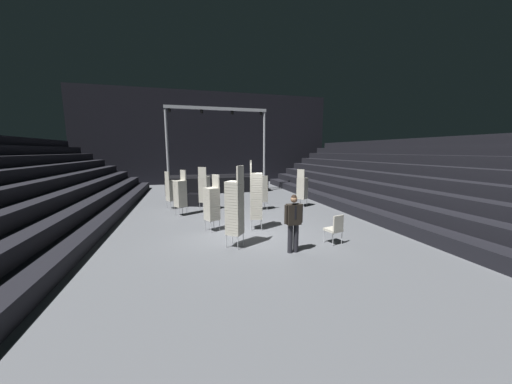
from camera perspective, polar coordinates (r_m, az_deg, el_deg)
ground_plane at (r=9.64m, az=-1.25°, el=-8.86°), size 22.00×30.00×0.10m
arena_end_wall at (r=24.04m, az=-10.04°, el=11.45°), size 22.00×0.30×8.00m
bleacher_bank_right at (r=14.25m, az=30.66°, el=3.29°), size 6.00×24.00×3.60m
stage_riser at (r=19.54m, az=-8.55°, el=2.19°), size 7.08×3.00×5.77m
man_with_tie at (r=7.53m, az=8.20°, el=-6.11°), size 0.57×0.25×1.69m
chair_stack_front_left at (r=12.24m, az=-16.18°, el=-0.20°), size 0.61×0.61×2.05m
chair_stack_front_right at (r=9.63m, az=0.00°, el=-0.72°), size 0.53×0.53×2.56m
chair_stack_mid_left at (r=12.97m, az=1.38°, el=-0.09°), size 0.46×0.46×1.71m
chair_stack_mid_right at (r=13.89m, az=10.03°, el=0.90°), size 0.62×0.62×1.96m
chair_stack_mid_centre at (r=9.62m, az=-9.59°, el=-2.39°), size 0.59×0.59×2.05m
chair_stack_rear_left at (r=13.05m, az=-11.19°, el=0.72°), size 0.60×0.60×2.14m
chair_stack_rear_right at (r=7.85m, az=-4.66°, el=-3.29°), size 0.62×0.62×2.48m
chair_stack_rear_centre at (r=13.86m, az=-17.99°, el=0.41°), size 0.60×0.60×1.88m
equipment_road_case at (r=14.30m, az=-12.82°, el=-1.63°), size 1.05×0.87×0.65m
loose_chair_near_man at (r=8.59m, az=16.85°, el=-7.41°), size 0.54×0.54×0.95m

